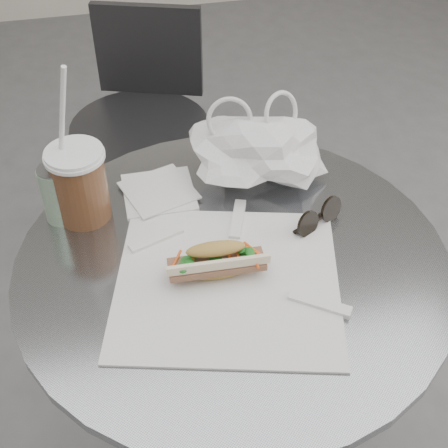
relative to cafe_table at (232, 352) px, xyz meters
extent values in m
cylinder|color=slate|center=(0.00, 0.00, -0.10)|extent=(0.08, 0.08, 0.71)
cylinder|color=slate|center=(0.00, 0.00, 0.26)|extent=(0.76, 0.76, 0.02)
cylinder|color=#2C2C2E|center=(-0.09, 0.82, -0.45)|extent=(0.37, 0.37, 0.02)
cylinder|color=#2C2C2E|center=(-0.09, 0.82, -0.22)|extent=(0.06, 0.06, 0.49)
cylinder|color=#2C2C2E|center=(-0.09, 0.82, 0.02)|extent=(0.41, 0.41, 0.02)
cube|color=#2C2C2E|center=(-0.03, 1.01, 0.17)|extent=(0.32, 0.13, 0.28)
cube|color=white|center=(-0.02, -0.05, 0.28)|extent=(0.45, 0.43, 0.00)
ellipsoid|color=gold|center=(-0.04, -0.04, 0.29)|extent=(0.20, 0.08, 0.02)
cube|color=brown|center=(-0.04, -0.04, 0.30)|extent=(0.16, 0.05, 0.01)
ellipsoid|color=gold|center=(-0.04, -0.03, 0.33)|extent=(0.20, 0.08, 0.04)
cylinder|color=brown|center=(-0.24, 0.17, 0.34)|extent=(0.10, 0.10, 0.13)
cylinder|color=white|center=(-0.24, 0.17, 0.41)|extent=(0.11, 0.11, 0.01)
cylinder|color=white|center=(-0.26, 0.18, 0.46)|extent=(0.06, 0.05, 0.25)
cylinder|color=black|center=(0.15, 0.03, 0.30)|extent=(0.05, 0.04, 0.05)
cylinder|color=black|center=(0.20, 0.06, 0.30)|extent=(0.05, 0.04, 0.05)
cube|color=black|center=(0.17, 0.05, 0.29)|extent=(0.02, 0.01, 0.00)
cube|color=white|center=(-0.10, 0.20, 0.28)|extent=(0.14, 0.14, 0.01)
cube|color=white|center=(-0.10, 0.20, 0.28)|extent=(0.16, 0.16, 0.00)
cylinder|color=#58975F|center=(-0.29, 0.17, 0.33)|extent=(0.06, 0.06, 0.11)
cylinder|color=slate|center=(-0.29, 0.17, 0.39)|extent=(0.06, 0.06, 0.00)
camera|label=1|loc=(-0.18, -0.74, 1.05)|focal=50.00mm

